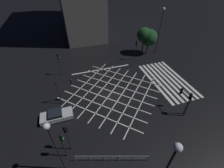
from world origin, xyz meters
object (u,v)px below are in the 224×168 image
object	(u,v)px
traffic_light_ne_cross	(59,60)
traffic_light_se_cross	(136,46)
traffic_light_nw_main	(66,134)
street_lamp_east	(162,21)
traffic_light_median_north	(65,86)
street_tree_far	(149,37)
street_lamp_far	(53,140)
traffic_light_sw_main	(184,97)
traffic_light_nw_cross	(62,141)
waiting_car	(57,115)
street_tree_near	(144,35)
traffic_light_sw_cross	(189,100)

from	to	relation	value
traffic_light_ne_cross	traffic_light_se_cross	xyz separation A→B (m)	(0.98, -15.52, -0.00)
traffic_light_nw_main	street_lamp_east	world-z (taller)	street_lamp_east
traffic_light_median_north	street_tree_far	world-z (taller)	street_tree_far
traffic_light_median_north	street_lamp_far	size ratio (longest dim) A/B	0.56
traffic_light_sw_main	traffic_light_nw_cross	bearing A→B (deg)	96.45
waiting_car	traffic_light_nw_main	bearing A→B (deg)	-74.85
traffic_light_nw_cross	traffic_light_median_north	distance (m)	8.45
street_tree_near	street_lamp_far	bearing A→B (deg)	137.32
traffic_light_sw_main	traffic_light_se_cross	size ratio (longest dim) A/B	0.81
traffic_light_se_cross	traffic_light_sw_main	bearing A→B (deg)	89.79
traffic_light_sw_cross	street_tree_far	distance (m)	18.43
traffic_light_nw_cross	traffic_light_nw_main	xyz separation A→B (m)	(0.72, -0.47, 0.05)
waiting_car	street_lamp_far	bearing A→B (deg)	-85.38
traffic_light_median_north	street_tree_near	world-z (taller)	street_tree_near
traffic_light_sw_cross	traffic_light_nw_main	bearing A→B (deg)	1.04
traffic_light_sw_cross	traffic_light_nw_main	world-z (taller)	traffic_light_nw_main
street_tree_far	traffic_light_nw_cross	bearing A→B (deg)	133.68
waiting_car	traffic_light_nw_cross	bearing A→B (deg)	-81.28
traffic_light_sw_cross	traffic_light_se_cross	bearing A→B (deg)	-89.98
traffic_light_nw_main	traffic_light_sw_main	xyz separation A→B (m)	(1.08, -15.42, -0.33)
traffic_light_ne_cross	street_lamp_far	bearing A→B (deg)	-92.37
traffic_light_nw_main	traffic_light_sw_main	bearing A→B (deg)	-86.00
traffic_light_median_north	traffic_light_se_cross	size ratio (longest dim) A/B	0.96
traffic_light_nw_main	street_lamp_far	world-z (taller)	street_lamp_far
traffic_light_sw_cross	traffic_light_se_cross	xyz separation A→B (m)	(16.03, 0.01, 0.37)
traffic_light_sw_main	street_tree_near	distance (m)	17.92
traffic_light_sw_cross	traffic_light_sw_main	bearing A→B (deg)	-85.56
traffic_light_sw_main	waiting_car	world-z (taller)	traffic_light_sw_main
street_tree_near	traffic_light_nw_main	bearing A→B (deg)	135.47
traffic_light_median_north	street_tree_near	xyz separation A→B (m)	(10.98, -17.89, 1.26)
traffic_light_nw_cross	waiting_car	distance (m)	6.17
street_lamp_far	street_tree_near	bearing A→B (deg)	-42.68
traffic_light_ne_cross	traffic_light_sw_main	distance (m)	21.04
traffic_light_sw_cross	street_lamp_far	size ratio (longest dim) A/B	0.52
traffic_light_median_north	traffic_light_sw_main	distance (m)	16.34
traffic_light_ne_cross	street_tree_far	xyz separation A→B (m)	(2.92, -19.45, 0.67)
traffic_light_sw_cross	traffic_light_sw_main	distance (m)	0.82
street_tree_near	street_tree_far	bearing A→B (deg)	-111.31
street_tree_far	traffic_light_median_north	bearing A→B (deg)	119.19
street_tree_near	traffic_light_ne_cross	bearing A→B (deg)	100.24
traffic_light_sw_cross	traffic_light_nw_main	xyz separation A→B (m)	(-0.28, 15.48, 0.17)
traffic_light_nw_main	traffic_light_se_cross	world-z (taller)	traffic_light_se_cross
traffic_light_median_north	street_lamp_east	world-z (taller)	street_lamp_east
street_tree_near	traffic_light_se_cross	bearing A→B (deg)	129.08
traffic_light_se_cross	street_tree_near	xyz separation A→B (m)	(2.35, -2.89, 1.22)
traffic_light_ne_cross	traffic_light_nw_main	bearing A→B (deg)	-89.82
traffic_light_ne_cross	street_lamp_east	xyz separation A→B (m)	(2.66, -21.65, 4.12)
traffic_light_sw_cross	waiting_car	distance (m)	17.58
traffic_light_nw_main	waiting_car	distance (m)	5.63
street_tree_near	street_tree_far	world-z (taller)	street_tree_near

